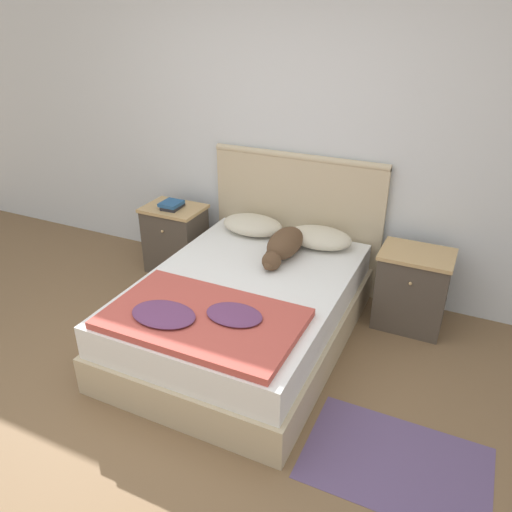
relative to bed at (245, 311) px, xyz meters
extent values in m
plane|color=brown|center=(-0.15, -1.08, -0.24)|extent=(16.00, 16.00, 0.00)
cube|color=silver|center=(-0.15, 1.05, 1.03)|extent=(9.00, 0.06, 2.55)
cube|color=#C6B28E|center=(0.00, 0.00, -0.11)|extent=(1.38, 1.92, 0.27)
cube|color=white|center=(0.00, 0.00, 0.14)|extent=(1.32, 1.86, 0.23)
cube|color=#C6B28E|center=(0.00, 0.98, 0.31)|extent=(1.46, 0.04, 1.11)
cylinder|color=#C6B28E|center=(0.00, 0.98, 0.87)|extent=(1.46, 0.06, 0.06)
cube|color=#4C4238|center=(-1.04, 0.70, 0.05)|extent=(0.49, 0.36, 0.58)
cube|color=tan|center=(-1.04, 0.70, 0.35)|extent=(0.51, 0.39, 0.03)
sphere|color=tan|center=(-1.04, 0.51, 0.21)|extent=(0.02, 0.02, 0.02)
cube|color=#4C4238|center=(1.04, 0.70, 0.05)|extent=(0.49, 0.36, 0.58)
cube|color=tan|center=(1.04, 0.70, 0.35)|extent=(0.51, 0.39, 0.03)
sphere|color=tan|center=(1.04, 0.51, 0.21)|extent=(0.02, 0.02, 0.02)
ellipsoid|color=beige|center=(-0.29, 0.74, 0.32)|extent=(0.51, 0.34, 0.14)
ellipsoid|color=beige|center=(0.29, 0.74, 0.32)|extent=(0.51, 0.34, 0.14)
cube|color=#BC4C42|center=(0.00, -0.55, 0.27)|extent=(1.17, 0.71, 0.05)
ellipsoid|color=#663860|center=(-0.20, -0.66, 0.31)|extent=(0.41, 0.28, 0.04)
ellipsoid|color=#663860|center=(0.18, -0.48, 0.31)|extent=(0.35, 0.25, 0.04)
ellipsoid|color=brown|center=(0.11, 0.48, 0.35)|extent=(0.23, 0.45, 0.20)
sphere|color=brown|center=(0.11, 0.23, 0.32)|extent=(0.14, 0.14, 0.14)
ellipsoid|color=brown|center=(0.11, 0.17, 0.31)|extent=(0.06, 0.08, 0.06)
cone|color=brown|center=(0.07, 0.24, 0.37)|extent=(0.04, 0.04, 0.05)
cone|color=brown|center=(0.14, 0.24, 0.37)|extent=(0.04, 0.04, 0.05)
ellipsoid|color=brown|center=(0.14, 0.67, 0.29)|extent=(0.14, 0.20, 0.07)
cube|color=#232328|center=(-1.03, 0.68, 0.38)|extent=(0.16, 0.20, 0.03)
cube|color=#285689|center=(-1.03, 0.67, 0.41)|extent=(0.17, 0.18, 0.03)
cube|color=#604C75|center=(1.22, -0.65, -0.24)|extent=(0.97, 0.66, 0.00)
camera|label=1|loc=(1.35, -2.66, 1.96)|focal=35.00mm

